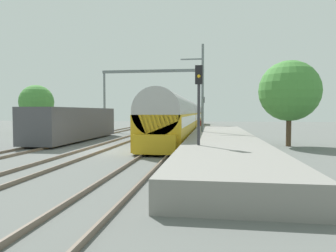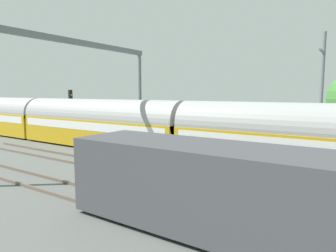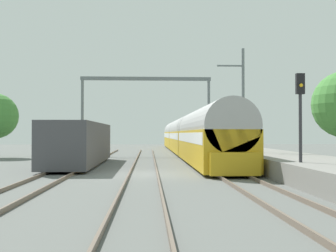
{
  "view_description": "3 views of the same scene",
  "coord_description": "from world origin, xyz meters",
  "views": [
    {
      "loc": [
        7.45,
        -19.16,
        2.53
      ],
      "look_at": [
        4.35,
        2.79,
        1.49
      ],
      "focal_mm": 32.69,
      "sensor_mm": 36.0,
      "label": 1
    },
    {
      "loc": [
        -12.87,
        3.81,
        4.53
      ],
      "look_at": [
        0.44,
        12.57,
        2.72
      ],
      "focal_mm": 31.85,
      "sensor_mm": 36.0,
      "label": 2
    },
    {
      "loc": [
        0.29,
        -21.54,
        2.14
      ],
      "look_at": [
        2.18,
        18.37,
        2.9
      ],
      "focal_mm": 43.39,
      "sensor_mm": 36.0,
      "label": 3
    }
  ],
  "objects": [
    {
      "name": "railway_signal_far",
      "position": [
        6.27,
        27.81,
        3.07
      ],
      "size": [
        0.36,
        0.3,
        4.77
      ],
      "color": "#2D2D33",
      "rests_on": "ground"
    },
    {
      "name": "catenary_gantry",
      "position": [
        0.0,
        19.23,
        5.68
      ],
      "size": [
        13.1,
        0.28,
        7.86
      ],
      "color": "slate",
      "rests_on": "ground"
    },
    {
      "name": "person_crossing",
      "position": [
        6.32,
        16.4,
        1.03
      ],
      "size": [
        0.42,
        0.47,
        1.73
      ],
      "rotation": [
        0.0,
        0.0,
        4.11
      ],
      "color": "#363636",
      "rests_on": "ground"
    },
    {
      "name": "railway_signal_near",
      "position": [
        6.85,
        -4.27,
        3.06
      ],
      "size": [
        0.36,
        0.3,
        4.76
      ],
      "color": "#2D2D33",
      "rests_on": "ground"
    },
    {
      "name": "freight_car",
      "position": [
        -4.35,
        6.16,
        1.47
      ],
      "size": [
        2.8,
        13.0,
        2.7
      ],
      "color": "#47474C",
      "rests_on": "ground"
    },
    {
      "name": "catenary_pole_east_mid",
      "position": [
        6.7,
        5.94,
        4.15
      ],
      "size": [
        1.9,
        0.2,
        8.0
      ],
      "color": "slate",
      "rests_on": "ground"
    },
    {
      "name": "ground",
      "position": [
        0.0,
        0.0,
        0.0
      ],
      "size": [
        120.0,
        120.0,
        0.0
      ],
      "primitive_type": "plane",
      "color": "#5D615D"
    },
    {
      "name": "platform",
      "position": [
        8.17,
        2.0,
        0.45
      ],
      "size": [
        4.4,
        28.0,
        0.9
      ],
      "color": "gray",
      "rests_on": "ground"
    },
    {
      "name": "track_far_west",
      "position": [
        -4.35,
        0.0,
        0.08
      ],
      "size": [
        1.52,
        60.0,
        0.16
      ],
      "color": "#6C5C4F",
      "rests_on": "ground"
    },
    {
      "name": "passenger_train",
      "position": [
        4.35,
        22.04,
        1.97
      ],
      "size": [
        2.93,
        49.2,
        3.82
      ],
      "color": "gold",
      "rests_on": "ground"
    },
    {
      "name": "track_east",
      "position": [
        4.35,
        0.0,
        0.08
      ],
      "size": [
        1.52,
        60.0,
        0.16
      ],
      "color": "#6C5C4F",
      "rests_on": "ground"
    },
    {
      "name": "track_west",
      "position": [
        0.0,
        0.0,
        0.08
      ],
      "size": [
        1.52,
        60.0,
        0.16
      ],
      "color": "#6C5C4F",
      "rests_on": "ground"
    }
  ]
}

